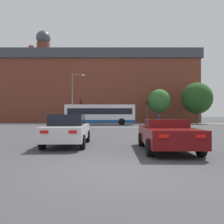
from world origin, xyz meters
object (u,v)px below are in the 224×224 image
object	(u,v)px
pedestrian_waiting	(159,118)
car_roadster_right	(167,134)
traffic_light_far_right	(147,108)
street_lamp_junction	(74,94)
traffic_light_far_left	(81,107)
bus_crossing_lead	(100,114)
car_saloon_left	(68,130)

from	to	relation	value
pedestrian_waiting	car_roadster_right	bearing A→B (deg)	50.00
car_roadster_right	traffic_light_far_right	distance (m)	29.08
car_roadster_right	street_lamp_junction	bearing A→B (deg)	109.61
car_roadster_right	street_lamp_junction	size ratio (longest dim) A/B	0.55
traffic_light_far_right	pedestrian_waiting	distance (m)	2.76
street_lamp_junction	traffic_light_far_left	bearing A→B (deg)	87.64
bus_crossing_lead	traffic_light_far_left	xyz separation A→B (m)	(-3.66, 5.06, 1.20)
traffic_light_far_left	pedestrian_waiting	bearing A→B (deg)	-0.96
car_saloon_left	pedestrian_waiting	size ratio (longest dim) A/B	2.70
traffic_light_far_left	car_roadster_right	bearing A→B (deg)	-75.12
traffic_light_far_right	traffic_light_far_left	distance (m)	11.57
traffic_light_far_right	traffic_light_far_left	xyz separation A→B (m)	(-11.57, 0.38, 0.10)
traffic_light_far_right	street_lamp_junction	size ratio (longest dim) A/B	0.52
traffic_light_far_right	street_lamp_junction	bearing A→B (deg)	-156.62
bus_crossing_lead	street_lamp_junction	bearing A→B (deg)	96.18
bus_crossing_lead	car_saloon_left	bearing A→B (deg)	179.03
car_roadster_right	traffic_light_far_right	world-z (taller)	traffic_light_far_right
car_saloon_left	pedestrian_waiting	xyz separation A→B (m)	(10.37, 27.25, 0.16)
car_saloon_left	street_lamp_junction	xyz separation A→B (m)	(-3.51, 22.01, 3.91)
car_saloon_left	bus_crossing_lead	distance (m)	22.45
car_roadster_right	traffic_light_far_left	distance (m)	30.22
traffic_light_far_left	pedestrian_waiting	size ratio (longest dim) A/B	2.64
bus_crossing_lead	street_lamp_junction	xyz separation A→B (m)	(-3.89, -0.42, 3.04)
car_roadster_right	bus_crossing_lead	bearing A→B (deg)	100.62
bus_crossing_lead	pedestrian_waiting	xyz separation A→B (m)	(9.99, 4.83, -0.71)
car_saloon_left	car_roadster_right	world-z (taller)	car_saloon_left
car_saloon_left	car_roadster_right	xyz separation A→B (m)	(4.46, -1.65, -0.09)
car_saloon_left	traffic_light_far_left	xyz separation A→B (m)	(-3.28, 27.48, 2.06)
street_lamp_junction	traffic_light_far_right	bearing A→B (deg)	23.38
car_saloon_left	traffic_light_far_left	world-z (taller)	traffic_light_far_left
bus_crossing_lead	street_lamp_junction	distance (m)	4.95
car_roadster_right	pedestrian_waiting	world-z (taller)	pedestrian_waiting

